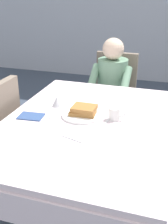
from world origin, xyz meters
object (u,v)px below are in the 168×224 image
(diner_person, at_px, (111,84))
(chair_diner, at_px, (114,91))
(dining_table_main, at_px, (87,132))
(plate_breakfast, at_px, (82,115))
(cup_coffee, at_px, (115,114))
(syrup_pitcher, at_px, (57,101))
(breakfast_stack, at_px, (84,110))
(spoon_near_edge, at_px, (71,138))
(fork_left_of_plate, at_px, (55,113))
(knife_right_of_plate, at_px, (108,121))

(diner_person, bearing_deg, chair_diner, -90.00)
(dining_table_main, bearing_deg, plate_breakfast, 137.98)
(cup_coffee, height_order, syrup_pitcher, cup_coffee)
(chair_diner, height_order, syrup_pitcher, chair_diner)
(breakfast_stack, xyz_separation_m, syrup_pitcher, (-0.24, 0.11, -0.01))
(dining_table_main, bearing_deg, breakfast_stack, 128.29)
(dining_table_main, height_order, diner_person, diner_person)
(dining_table_main, xyz_separation_m, chair_diner, (-0.05, 1.17, -0.12))
(plate_breakfast, xyz_separation_m, breakfast_stack, (0.01, 0.01, 0.04))
(diner_person, bearing_deg, plate_breakfast, 89.70)
(dining_table_main, distance_m, breakfast_stack, 0.15)
(cup_coffee, bearing_deg, spoon_near_edge, -119.75)
(cup_coffee, bearing_deg, chair_diner, 101.48)
(fork_left_of_plate, xyz_separation_m, knife_right_of_plate, (0.38, 0.00, 0.00))
(syrup_pitcher, relative_size, spoon_near_edge, 0.53)
(chair_diner, height_order, fork_left_of_plate, chair_diner)
(chair_diner, xyz_separation_m, diner_person, (-0.00, -0.16, 0.14))
(dining_table_main, xyz_separation_m, diner_person, (-0.05, 1.01, 0.02))
(dining_table_main, height_order, breakfast_stack, breakfast_stack)
(diner_person, xyz_separation_m, fork_left_of_plate, (-0.20, -0.98, 0.07))
(diner_person, height_order, spoon_near_edge, diner_person)
(diner_person, relative_size, fork_left_of_plate, 6.22)
(knife_right_of_plate, bearing_deg, spoon_near_edge, 159.19)
(chair_diner, bearing_deg, syrup_pitcher, 76.79)
(cup_coffee, relative_size, knife_right_of_plate, 0.57)
(dining_table_main, xyz_separation_m, spoon_near_edge, (-0.02, -0.27, 0.09))
(diner_person, bearing_deg, fork_left_of_plate, 78.78)
(dining_table_main, relative_size, knife_right_of_plate, 7.62)
(fork_left_of_plate, relative_size, knife_right_of_plate, 0.90)
(dining_table_main, relative_size, fork_left_of_plate, 8.47)
(knife_right_of_plate, bearing_deg, chair_diner, 15.44)
(plate_breakfast, bearing_deg, chair_diner, 89.74)
(breakfast_stack, bearing_deg, diner_person, 90.38)
(chair_diner, distance_m, syrup_pitcher, 1.06)
(cup_coffee, distance_m, syrup_pitcher, 0.47)
(plate_breakfast, height_order, spoon_near_edge, plate_breakfast)
(fork_left_of_plate, bearing_deg, diner_person, -9.71)
(plate_breakfast, relative_size, fork_left_of_plate, 1.56)
(dining_table_main, xyz_separation_m, breakfast_stack, (-0.04, 0.06, 0.13))
(dining_table_main, bearing_deg, chair_diner, 92.48)
(breakfast_stack, bearing_deg, spoon_near_edge, -85.44)
(chair_diner, xyz_separation_m, plate_breakfast, (-0.01, -1.12, 0.22))
(plate_breakfast, height_order, syrup_pitcher, syrup_pitcher)
(chair_diner, relative_size, spoon_near_edge, 6.20)
(knife_right_of_plate, relative_size, spoon_near_edge, 1.33)
(breakfast_stack, bearing_deg, syrup_pitcher, 156.50)
(diner_person, distance_m, spoon_near_edge, 1.29)
(diner_person, xyz_separation_m, syrup_pitcher, (-0.24, -0.85, 0.11))
(diner_person, distance_m, fork_left_of_plate, 1.01)
(cup_coffee, xyz_separation_m, knife_right_of_plate, (-0.04, -0.04, -0.04))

